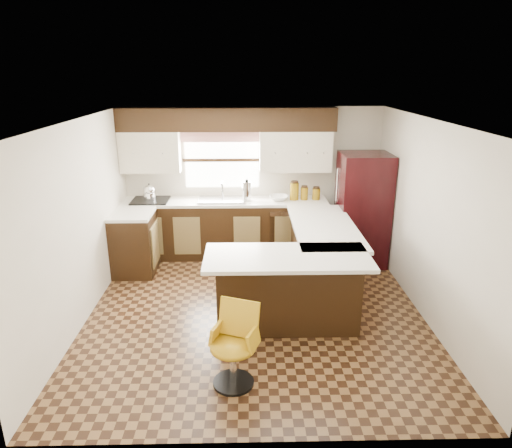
{
  "coord_description": "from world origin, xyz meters",
  "views": [
    {
      "loc": [
        -0.11,
        -5.21,
        2.94
      ],
      "look_at": [
        0.02,
        0.45,
        1.03
      ],
      "focal_mm": 32.0,
      "sensor_mm": 36.0,
      "label": 1
    }
  ],
  "objects_px": {
    "peninsula_return": "(287,291)",
    "refrigerator": "(362,209)",
    "peninsula_long": "(319,259)",
    "bar_chair": "(233,347)"
  },
  "relations": [
    {
      "from": "refrigerator",
      "to": "bar_chair",
      "type": "relative_size",
      "value": 2.11
    },
    {
      "from": "peninsula_long",
      "to": "bar_chair",
      "type": "bearing_deg",
      "value": -118.98
    },
    {
      "from": "peninsula_return",
      "to": "refrigerator",
      "type": "bearing_deg",
      "value": 55.24
    },
    {
      "from": "peninsula_long",
      "to": "peninsula_return",
      "type": "relative_size",
      "value": 1.18
    },
    {
      "from": "peninsula_return",
      "to": "refrigerator",
      "type": "height_order",
      "value": "refrigerator"
    },
    {
      "from": "bar_chair",
      "to": "peninsula_return",
      "type": "bearing_deg",
      "value": 81.51
    },
    {
      "from": "peninsula_long",
      "to": "refrigerator",
      "type": "height_order",
      "value": "refrigerator"
    },
    {
      "from": "refrigerator",
      "to": "bar_chair",
      "type": "height_order",
      "value": "refrigerator"
    },
    {
      "from": "peninsula_long",
      "to": "peninsula_return",
      "type": "bearing_deg",
      "value": -118.3
    },
    {
      "from": "peninsula_return",
      "to": "bar_chair",
      "type": "relative_size",
      "value": 1.98
    }
  ]
}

